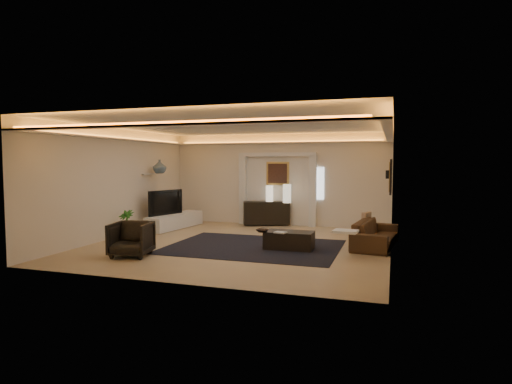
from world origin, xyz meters
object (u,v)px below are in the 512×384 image
(console, at_px, (266,213))
(coffee_table, at_px, (289,240))
(armchair, at_px, (131,239))
(sofa, at_px, (376,234))

(console, xyz_separation_m, coffee_table, (1.57, -3.43, -0.20))
(armchair, bearing_deg, coffee_table, 18.77)
(sofa, relative_size, coffee_table, 1.89)
(console, xyz_separation_m, sofa, (3.46, -2.50, -0.09))
(console, height_order, sofa, console)
(console, distance_m, sofa, 4.27)
(coffee_table, bearing_deg, console, 113.47)
(sofa, bearing_deg, armchair, 126.25)
(sofa, xyz_separation_m, coffee_table, (-1.89, -0.93, -0.10))
(coffee_table, bearing_deg, sofa, 25.07)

